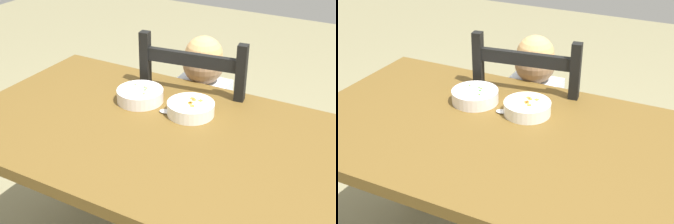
% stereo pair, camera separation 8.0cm
% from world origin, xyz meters
% --- Properties ---
extents(dining_table, '(1.53, 0.80, 0.76)m').
position_xyz_m(dining_table, '(0.00, 0.00, 0.66)').
color(dining_table, brown).
rests_on(dining_table, ground).
extents(dining_chair, '(0.47, 0.47, 0.98)m').
position_xyz_m(dining_chair, '(-0.14, 0.45, 0.45)').
color(dining_chair, black).
rests_on(dining_chair, ground).
extents(child_figure, '(0.32, 0.31, 0.93)m').
position_xyz_m(child_figure, '(-0.15, 0.44, 0.61)').
color(child_figure, silver).
rests_on(child_figure, ground).
extents(bowl_of_peas, '(0.17, 0.17, 0.05)m').
position_xyz_m(bowl_of_peas, '(-0.25, 0.15, 0.79)').
color(bowl_of_peas, white).
rests_on(bowl_of_peas, dining_table).
extents(bowl_of_carrots, '(0.17, 0.17, 0.05)m').
position_xyz_m(bowl_of_carrots, '(-0.04, 0.15, 0.79)').
color(bowl_of_carrots, white).
rests_on(bowl_of_carrots, dining_table).
extents(spoon, '(0.14, 0.04, 0.01)m').
position_xyz_m(spoon, '(-0.10, 0.12, 0.77)').
color(spoon, silver).
rests_on(spoon, dining_table).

